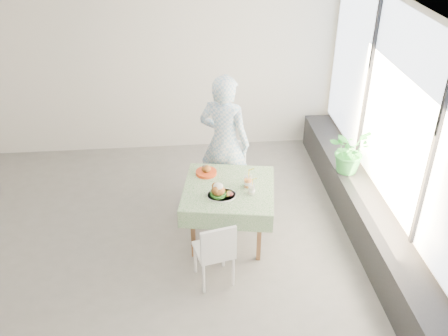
{
  "coord_description": "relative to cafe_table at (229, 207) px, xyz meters",
  "views": [
    {
      "loc": [
        0.59,
        -4.81,
        3.96
      ],
      "look_at": [
        1.06,
        0.09,
        0.98
      ],
      "focal_mm": 40.0,
      "sensor_mm": 36.0,
      "label": 1
    }
  ],
  "objects": [
    {
      "name": "cafe_table",
      "position": [
        0.0,
        0.0,
        0.0
      ],
      "size": [
        1.21,
        1.21,
        0.74
      ],
      "color": "brown",
      "rests_on": "ground"
    },
    {
      "name": "wall_right",
      "position": [
        1.89,
        -0.04,
        0.94
      ],
      "size": [
        0.02,
        5.0,
        2.8
      ],
      "primitive_type": "cube",
      "color": "silver",
      "rests_on": "ground"
    },
    {
      "name": "main_dish",
      "position": [
        -0.12,
        -0.17,
        0.34
      ],
      "size": [
        0.34,
        0.34,
        0.17
      ],
      "color": "white",
      "rests_on": "cafe_table"
    },
    {
      "name": "wall_front",
      "position": [
        -1.11,
        -2.54,
        0.94
      ],
      "size": [
        6.0,
        0.02,
        2.8
      ],
      "primitive_type": "cube",
      "color": "silver",
      "rests_on": "ground"
    },
    {
      "name": "window_pane",
      "position": [
        1.86,
        -0.04,
        1.19
      ],
      "size": [
        0.01,
        4.8,
        2.18
      ],
      "primitive_type": "cube",
      "color": "#D1E0F9",
      "rests_on": "ground"
    },
    {
      "name": "diner",
      "position": [
        0.02,
        0.76,
        0.46
      ],
      "size": [
        0.8,
        0.7,
        1.85
      ],
      "primitive_type": "imported",
      "rotation": [
        0.0,
        0.0,
        2.67
      ],
      "color": "#8AB8DD",
      "rests_on": "ground"
    },
    {
      "name": "juice_cup_lemonade",
      "position": [
        0.25,
        -0.15,
        0.34
      ],
      "size": [
        0.09,
        0.09,
        0.24
      ],
      "color": "white",
      "rests_on": "cafe_table"
    },
    {
      "name": "juice_cup_orange",
      "position": [
        0.23,
        -0.01,
        0.35
      ],
      "size": [
        0.1,
        0.1,
        0.29
      ],
      "color": "white",
      "rests_on": "cafe_table"
    },
    {
      "name": "chair_far",
      "position": [
        0.05,
        0.8,
        -0.19
      ],
      "size": [
        0.56,
        0.56,
        0.87
      ],
      "color": "white",
      "rests_on": "ground"
    },
    {
      "name": "window_ledge",
      "position": [
        1.69,
        -0.04,
        -0.21
      ],
      "size": [
        0.4,
        4.8,
        0.5
      ],
      "primitive_type": "cube",
      "color": "black",
      "rests_on": "ground"
    },
    {
      "name": "second_dish",
      "position": [
        -0.24,
        0.32,
        0.32
      ],
      "size": [
        0.26,
        0.26,
        0.12
      ],
      "color": "red",
      "rests_on": "cafe_table"
    },
    {
      "name": "ceiling",
      "position": [
        -1.11,
        -0.04,
        2.34
      ],
      "size": [
        6.0,
        6.0,
        0.0
      ],
      "primitive_type": "plane",
      "rotation": [
        3.14,
        0.0,
        0.0
      ],
      "color": "white",
      "rests_on": "ground"
    },
    {
      "name": "chair_near",
      "position": [
        -0.23,
        -0.73,
        -0.21
      ],
      "size": [
        0.47,
        0.47,
        0.82
      ],
      "color": "white",
      "rests_on": "ground"
    },
    {
      "name": "potted_plant",
      "position": [
        1.65,
        0.63,
        0.34
      ],
      "size": [
        0.72,
        0.71,
        0.61
      ],
      "primitive_type": "imported",
      "rotation": [
        0.0,
        0.0,
        0.61
      ],
      "color": "#2A7F3E",
      "rests_on": "window_ledge"
    },
    {
      "name": "floor",
      "position": [
        -1.11,
        -0.04,
        -0.46
      ],
      "size": [
        6.0,
        6.0,
        0.0
      ],
      "primitive_type": "plane",
      "color": "slate",
      "rests_on": "ground"
    },
    {
      "name": "wall_back",
      "position": [
        -1.11,
        2.46,
        0.94
      ],
      "size": [
        6.0,
        0.02,
        2.8
      ],
      "primitive_type": "cube",
      "color": "silver",
      "rests_on": "ground"
    }
  ]
}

